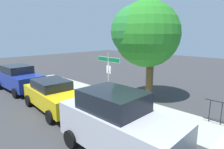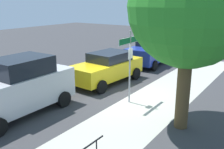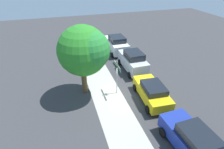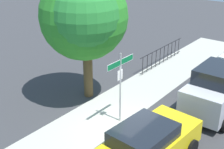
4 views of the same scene
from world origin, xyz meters
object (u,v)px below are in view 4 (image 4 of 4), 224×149
shade_tree (84,17)px  car_silver (218,89)px  street_sign (120,75)px  car_yellow (147,145)px

shade_tree → car_silver: (2.83, -5.20, -2.97)m
street_sign → car_yellow: street_sign is taller
street_sign → car_silver: (3.35, -2.85, -1.06)m
street_sign → car_silver: size_ratio=0.70×
shade_tree → car_silver: size_ratio=1.37×
shade_tree → car_yellow: size_ratio=1.36×
shade_tree → car_yellow: (-2.27, -4.75, -3.21)m
shade_tree → car_yellow: shade_tree is taller
car_yellow → car_silver: size_ratio=1.00×
street_sign → shade_tree: size_ratio=0.51×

